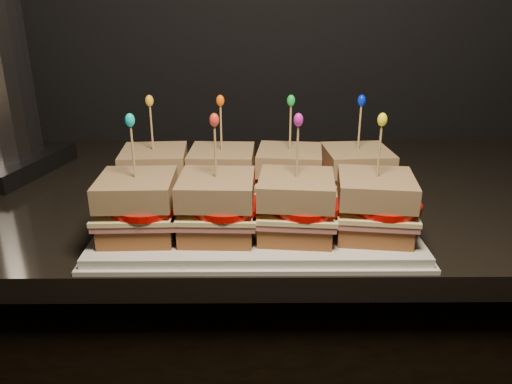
{
  "coord_description": "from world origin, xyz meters",
  "views": [
    {
      "loc": [
        0.36,
        0.85,
        1.25
      ],
      "look_at": [
        0.36,
        1.51,
        0.99
      ],
      "focal_mm": 35.0,
      "sensor_mm": 36.0,
      "label": 1
    }
  ],
  "objects": [
    {
      "name": "granite_slab",
      "position": [
        0.18,
        1.69,
        0.92
      ],
      "size": [
        2.64,
        0.64,
        0.04
      ],
      "primitive_type": "cube",
      "color": "black",
      "rests_on": "cabinet"
    },
    {
      "name": "platter",
      "position": [
        0.36,
        1.51,
        0.95
      ],
      "size": [
        0.44,
        0.27,
        0.02
      ],
      "primitive_type": "cube",
      "color": "white",
      "rests_on": "granite_slab"
    },
    {
      "name": "platter_rim",
      "position": [
        0.36,
        1.51,
        0.94
      ],
      "size": [
        0.45,
        0.28,
        0.01
      ],
      "primitive_type": "cube",
      "color": "white",
      "rests_on": "granite_slab"
    },
    {
      "name": "sandwich_0_bread_bot",
      "position": [
        0.21,
        1.58,
        0.97
      ],
      "size": [
        0.1,
        0.1,
        0.03
      ],
      "primitive_type": "cube",
      "rotation": [
        0.0,
        0.0,
        0.07
      ],
      "color": "brown",
      "rests_on": "platter"
    },
    {
      "name": "sandwich_0_ham",
      "position": [
        0.21,
        1.58,
        0.98
      ],
      "size": [
        0.11,
        0.11,
        0.01
      ],
      "primitive_type": "cube",
      "rotation": [
        0.0,
        0.0,
        0.07
      ],
      "color": "#B85253",
      "rests_on": "sandwich_0_bread_bot"
    },
    {
      "name": "sandwich_0_cheese",
      "position": [
        0.21,
        1.58,
        0.99
      ],
      "size": [
        0.11,
        0.11,
        0.01
      ],
      "primitive_type": "cube",
      "rotation": [
        0.0,
        0.0,
        0.07
      ],
      "color": "#FFEB9A",
      "rests_on": "sandwich_0_ham"
    },
    {
      "name": "sandwich_0_tomato",
      "position": [
        0.22,
        1.57,
        1.0
      ],
      "size": [
        0.09,
        0.09,
        0.01
      ],
      "primitive_type": "cylinder",
      "color": "red",
      "rests_on": "sandwich_0_cheese"
    },
    {
      "name": "sandwich_0_bread_top",
      "position": [
        0.21,
        1.58,
        1.02
      ],
      "size": [
        0.1,
        0.1,
        0.03
      ],
      "primitive_type": "cube",
      "rotation": [
        0.0,
        0.0,
        0.07
      ],
      "color": "#5B2F0D",
      "rests_on": "sandwich_0_tomato"
    },
    {
      "name": "sandwich_0_pick",
      "position": [
        0.21,
        1.58,
        1.07
      ],
      "size": [
        0.0,
        0.0,
        0.09
      ],
      "primitive_type": "cylinder",
      "color": "tan",
      "rests_on": "sandwich_0_bread_top"
    },
    {
      "name": "sandwich_0_frill",
      "position": [
        0.21,
        1.58,
        1.11
      ],
      "size": [
        0.01,
        0.01,
        0.02
      ],
      "primitive_type": "ellipsoid",
      "color": "gold",
      "rests_on": "sandwich_0_pick"
    },
    {
      "name": "sandwich_1_bread_bot",
      "position": [
        0.31,
        1.58,
        0.97
      ],
      "size": [
        0.1,
        0.1,
        0.03
      ],
      "primitive_type": "cube",
      "rotation": [
        0.0,
        0.0,
        -0.05
      ],
      "color": "brown",
      "rests_on": "platter"
    },
    {
      "name": "sandwich_1_ham",
      "position": [
        0.31,
        1.58,
        0.98
      ],
      "size": [
        0.11,
        0.1,
        0.01
      ],
      "primitive_type": "cube",
      "rotation": [
        0.0,
        0.0,
        -0.05
      ],
      "color": "#B85253",
      "rests_on": "sandwich_1_bread_bot"
    },
    {
      "name": "sandwich_1_cheese",
      "position": [
        0.31,
        1.58,
        0.99
      ],
      "size": [
        0.11,
        0.11,
        0.01
      ],
      "primitive_type": "cube",
      "rotation": [
        0.0,
        0.0,
        -0.05
      ],
      "color": "#FFEB9A",
      "rests_on": "sandwich_1_ham"
    },
    {
      "name": "sandwich_1_tomato",
      "position": [
        0.32,
        1.57,
        1.0
      ],
      "size": [
        0.09,
        0.09,
        0.01
      ],
      "primitive_type": "cylinder",
      "color": "red",
      "rests_on": "sandwich_1_cheese"
    },
    {
      "name": "sandwich_1_bread_top",
      "position": [
        0.31,
        1.58,
        1.02
      ],
      "size": [
        0.1,
        0.1,
        0.03
      ],
      "primitive_type": "cube",
      "rotation": [
        0.0,
        0.0,
        -0.05
      ],
      "color": "#5B2F0D",
      "rests_on": "sandwich_1_tomato"
    },
    {
      "name": "sandwich_1_pick",
      "position": [
        0.31,
        1.58,
        1.07
      ],
      "size": [
        0.0,
        0.0,
        0.09
      ],
      "primitive_type": "cylinder",
      "color": "tan",
      "rests_on": "sandwich_1_bread_top"
    },
    {
      "name": "sandwich_1_frill",
      "position": [
        0.31,
        1.58,
        1.11
      ],
      "size": [
        0.01,
        0.01,
        0.02
      ],
      "primitive_type": "ellipsoid",
      "color": "#F75809",
      "rests_on": "sandwich_1_pick"
    },
    {
      "name": "sandwich_2_bread_bot",
      "position": [
        0.42,
        1.58,
        0.97
      ],
      "size": [
        0.1,
        0.1,
        0.03
      ],
      "primitive_type": "cube",
      "rotation": [
        0.0,
        0.0,
        -0.11
      ],
      "color": "brown",
      "rests_on": "platter"
    },
    {
      "name": "sandwich_2_ham",
      "position": [
        0.42,
        1.58,
        0.98
      ],
      "size": [
        0.11,
        0.11,
        0.01
      ],
      "primitive_type": "cube",
      "rotation": [
        0.0,
        0.0,
        -0.11
      ],
      "color": "#B85253",
      "rests_on": "sandwich_2_bread_bot"
    },
    {
      "name": "sandwich_2_cheese",
      "position": [
        0.42,
        1.58,
        0.99
      ],
      "size": [
        0.12,
        0.11,
        0.01
      ],
      "primitive_type": "cube",
      "rotation": [
        0.0,
        0.0,
        -0.11
      ],
      "color": "#FFEB9A",
      "rests_on": "sandwich_2_ham"
    },
    {
      "name": "sandwich_2_tomato",
      "position": [
        0.43,
        1.57,
        1.0
      ],
      "size": [
        0.09,
        0.09,
        0.01
      ],
      "primitive_type": "cylinder",
      "color": "red",
      "rests_on": "sandwich_2_cheese"
    },
    {
      "name": "sandwich_2_bread_top",
      "position": [
        0.42,
        1.58,
        1.02
      ],
      "size": [
        0.11,
        0.11,
        0.03
      ],
      "primitive_type": "cube",
      "rotation": [
        0.0,
        0.0,
        -0.11
      ],
      "color": "#5B2F0D",
      "rests_on": "sandwich_2_tomato"
    },
    {
      "name": "sandwich_2_pick",
      "position": [
        0.42,
        1.58,
        1.07
      ],
      "size": [
        0.0,
        0.0,
        0.09
      ],
      "primitive_type": "cylinder",
      "color": "tan",
      "rests_on": "sandwich_2_bread_top"
    },
    {
      "name": "sandwich_2_frill",
      "position": [
        0.42,
        1.58,
        1.11
      ],
      "size": [
        0.01,
        0.01,
        0.02
      ],
      "primitive_type": "ellipsoid",
      "color": "green",
      "rests_on": "sandwich_2_pick"
    },
    {
      "name": "sandwich_3_bread_bot",
      "position": [
        0.52,
        1.58,
        0.97
      ],
      "size": [
        0.1,
        0.1,
        0.03
      ],
      "primitive_type": "cube",
      "rotation": [
        0.0,
        0.0,
        0.07
      ],
      "color": "brown",
      "rests_on": "platter"
    },
    {
      "name": "sandwich_3_ham",
      "position": [
        0.52,
        1.58,
        0.98
      ],
      "size": [
        0.11,
        0.11,
        0.01
      ],
      "primitive_type": "cube",
      "rotation": [
        0.0,
        0.0,
        0.07
      ],
      "color": "#B85253",
      "rests_on": "sandwich_3_bread_bot"
    },
    {
      "name": "sandwich_3_cheese",
      "position": [
        0.52,
        1.58,
        0.99
      ],
      "size": [
        0.11,
        0.11,
        0.01
      ],
      "primitive_type": "cube",
      "rotation": [
        0.0,
        0.0,
        0.07
      ],
      "color": "#FFEB9A",
      "rests_on": "sandwich_3_ham"
    },
    {
      "name": "sandwich_3_tomato",
      "position": [
        0.53,
        1.57,
        1.0
      ],
      "size": [
        0.09,
        0.09,
        0.01
      ],
      "primitive_type": "cylinder",
      "color": "red",
      "rests_on": "sandwich_3_cheese"
    },
    {
      "name": "sandwich_3_bread_top",
      "position": [
        0.52,
        1.58,
        1.02
      ],
      "size": [
        0.1,
        0.1,
        0.03
      ],
      "primitive_type": "cube",
      "rotation": [
        0.0,
        0.0,
        0.07
      ],
      "color": "#5B2F0D",
      "rests_on": "sandwich_3_tomato"
    },
    {
      "name": "sandwich_3_pick",
      "position": [
        0.52,
        1.58,
        1.07
      ],
      "size": [
        0.0,
        0.0,
        0.09
      ],
      "primitive_type": "cylinder",
      "color": "tan",
      "rests_on": "sandwich_3_bread_top"
    },
    {
      "name": "sandwich_3_frill",
      "position": [
        0.52,
        1.58,
        1.11
      ],
      "size": [
        0.01,
        0.01,
        0.02
      ],
      "primitive_type": "ellipsoid",
      "color": "#041FCE",
      "rests_on": "sandwich_3_pick"
    },
    {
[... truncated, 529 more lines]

